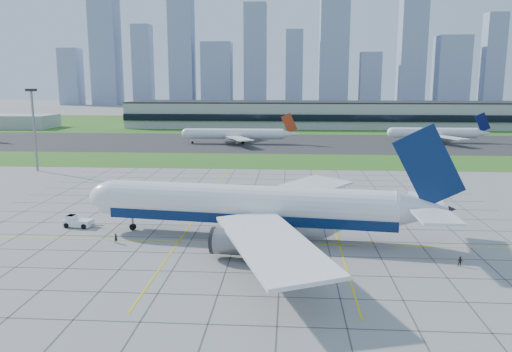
% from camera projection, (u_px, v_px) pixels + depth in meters
% --- Properties ---
extents(ground, '(1400.00, 1400.00, 0.00)m').
position_uv_depth(ground, '(237.00, 239.00, 88.99)').
color(ground, gray).
rests_on(ground, ground).
extents(grass_median, '(700.00, 35.00, 0.04)m').
position_uv_depth(grass_median, '(263.00, 161.00, 177.24)').
color(grass_median, '#2D6B1E').
rests_on(grass_median, ground).
extents(asphalt_taxiway, '(700.00, 75.00, 0.04)m').
position_uv_depth(asphalt_taxiway, '(269.00, 142.00, 231.16)').
color(asphalt_taxiway, '#383838').
rests_on(asphalt_taxiway, ground).
extents(grass_far, '(700.00, 145.00, 0.04)m').
position_uv_depth(grass_far, '(276.00, 123.00, 339.02)').
color(grass_far, '#2D6B1E').
rests_on(grass_far, ground).
extents(apron_markings, '(120.00, 130.00, 0.03)m').
position_uv_depth(apron_markings, '(245.00, 222.00, 99.84)').
color(apron_markings, '#474744').
rests_on(apron_markings, ground).
extents(terminal, '(260.00, 43.00, 15.80)m').
position_uv_depth(terminal, '(339.00, 114.00, 310.30)').
color(terminal, '#B7B7B2').
rests_on(terminal, ground).
extents(service_block, '(50.00, 25.00, 8.00)m').
position_uv_depth(service_block, '(12.00, 121.00, 304.63)').
color(service_block, '#B7B7B2').
rests_on(service_block, ground).
extents(light_mast, '(2.50, 2.50, 25.60)m').
position_uv_depth(light_mast, '(33.00, 119.00, 154.31)').
color(light_mast, gray).
rests_on(light_mast, ground).
extents(city_skyline, '(523.00, 32.40, 160.00)m').
position_uv_depth(city_skyline, '(275.00, 55.00, 588.48)').
color(city_skyline, '#8A98B5').
rests_on(city_skyline, ground).
extents(airliner, '(66.77, 67.27, 21.06)m').
position_uv_depth(airliner, '(253.00, 206.00, 88.96)').
color(airliner, white).
rests_on(airliner, ground).
extents(pushback_tug, '(8.10, 3.38, 2.23)m').
position_uv_depth(pushback_tug, '(77.00, 222.00, 96.41)').
color(pushback_tug, white).
rests_on(pushback_tug, ground).
extents(crew_near, '(0.72, 0.73, 1.70)m').
position_uv_depth(crew_near, '(116.00, 238.00, 86.62)').
color(crew_near, black).
rests_on(crew_near, ground).
extents(crew_far, '(0.92, 0.81, 1.59)m').
position_uv_depth(crew_far, '(460.00, 262.00, 75.55)').
color(crew_far, black).
rests_on(crew_far, ground).
extents(distant_jet_1, '(50.32, 42.66, 14.08)m').
position_uv_depth(distant_jet_1, '(236.00, 134.00, 226.08)').
color(distant_jet_1, white).
rests_on(distant_jet_1, ground).
extents(distant_jet_2, '(44.26, 42.66, 14.08)m').
position_uv_depth(distant_jet_2, '(436.00, 133.00, 230.31)').
color(distant_jet_2, white).
rests_on(distant_jet_2, ground).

